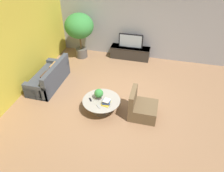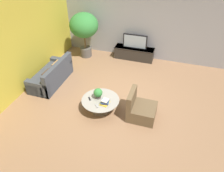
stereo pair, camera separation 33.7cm
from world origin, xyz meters
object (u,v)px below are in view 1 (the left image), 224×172
potted_palm_tall (79,28)px  potted_plant_tabletop (99,94)px  television (131,41)px  armchair_wicker (142,108)px  media_console (130,52)px  couch_by_wall (50,78)px  coffee_table (102,103)px

potted_palm_tall → potted_plant_tabletop: 3.54m
television → armchair_wicker: 3.56m
media_console → potted_palm_tall: (-2.05, -0.40, 1.04)m
media_console → couch_by_wall: (-2.39, -2.63, 0.03)m
couch_by_wall → potted_palm_tall: 2.47m
television → potted_palm_tall: potted_palm_tall is taller
television → armchair_wicker: size_ratio=1.15×
armchair_wicker → potted_palm_tall: bearing=45.2°
potted_palm_tall → armchair_wicker: bearing=-44.8°
potted_plant_tabletop → armchair_wicker: bearing=0.4°
potted_plant_tabletop → potted_palm_tall: bearing=119.7°
coffee_table → potted_palm_tall: potted_palm_tall is taller
media_console → potted_palm_tall: size_ratio=0.88×
potted_plant_tabletop → couch_by_wall: bearing=159.4°
coffee_table → potted_plant_tabletop: 0.32m
media_console → coffee_table: 3.48m
media_console → potted_palm_tall: 2.33m
couch_by_wall → armchair_wicker: size_ratio=2.11×
television → armchair_wicker: (0.97, -3.39, -0.52)m
coffee_table → potted_palm_tall: (-1.81, 3.07, 1.03)m
armchair_wicker → potted_plant_tabletop: bearing=90.4°
television → coffee_table: 3.51m
coffee_table → couch_by_wall: couch_by_wall is taller
couch_by_wall → television: bearing=137.6°
potted_palm_tall → coffee_table: bearing=-59.5°
media_console → potted_plant_tabletop: (-0.33, -3.40, 0.31)m
armchair_wicker → potted_plant_tabletop: (-1.30, -0.01, 0.30)m
television → armchair_wicker: television is taller
couch_by_wall → potted_palm_tall: (0.35, 2.23, 1.01)m
television → coffee_table: bearing=-93.9°
television → potted_palm_tall: (-2.05, -0.40, 0.52)m
coffee_table → potted_plant_tabletop: (-0.09, 0.06, 0.29)m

